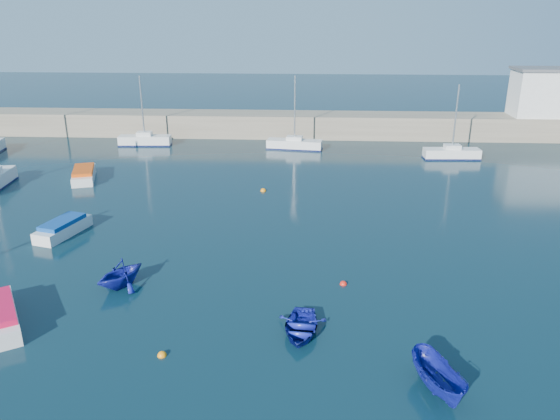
# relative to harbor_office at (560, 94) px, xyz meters

# --- Properties ---
(ground) EXTENTS (220.00, 220.00, 0.00)m
(ground) POSITION_rel_harbor_office_xyz_m (-30.00, -46.00, -5.10)
(ground) COLOR #0A242E
(ground) RESTS_ON ground
(back_wall) EXTENTS (96.00, 4.50, 2.60)m
(back_wall) POSITION_rel_harbor_office_xyz_m (-30.00, 0.00, -3.80)
(back_wall) COLOR gray
(back_wall) RESTS_ON ground
(harbor_office) EXTENTS (10.00, 4.00, 5.00)m
(harbor_office) POSITION_rel_harbor_office_xyz_m (0.00, 0.00, 0.00)
(harbor_office) COLOR silver
(harbor_office) RESTS_ON back_wall
(sailboat_5) EXTENTS (5.61, 1.87, 7.41)m
(sailboat_5) POSITION_rel_harbor_office_xyz_m (-45.49, -5.57, -4.51)
(sailboat_5) COLOR silver
(sailboat_5) RESTS_ON ground
(sailboat_6) EXTENTS (5.94, 2.37, 7.62)m
(sailboat_6) POSITION_rel_harbor_office_xyz_m (-29.22, -6.39, -4.55)
(sailboat_6) COLOR silver
(sailboat_6) RESTS_ON ground
(sailboat_7) EXTENTS (5.50, 1.77, 7.25)m
(sailboat_7) POSITION_rel_harbor_office_xyz_m (-13.59, -9.51, -4.54)
(sailboat_7) COLOR silver
(sailboat_7) RESTS_ON ground
(motorboat_1) EXTENTS (2.53, 4.42, 1.03)m
(motorboat_1) POSITION_rel_harbor_office_xyz_m (-43.72, -30.48, -4.62)
(motorboat_1) COLOR silver
(motorboat_1) RESTS_ON ground
(motorboat_2) EXTENTS (3.13, 5.18, 1.01)m
(motorboat_2) POSITION_rel_harbor_office_xyz_m (-47.19, -18.32, -4.63)
(motorboat_2) COLOR silver
(motorboat_2) RESTS_ON ground
(dinghy_center) EXTENTS (2.57, 3.40, 0.66)m
(dinghy_center) POSITION_rel_harbor_office_xyz_m (-27.91, -41.29, -4.77)
(dinghy_center) COLOR #151E94
(dinghy_center) RESTS_ON ground
(dinghy_left) EXTENTS (3.68, 3.81, 1.54)m
(dinghy_left) POSITION_rel_harbor_office_xyz_m (-37.60, -37.28, -4.33)
(dinghy_left) COLOR #151E94
(dinghy_left) RESTS_ON ground
(dinghy_right) EXTENTS (2.18, 3.63, 1.32)m
(dinghy_right) POSITION_rel_harbor_office_xyz_m (-22.55, -45.12, -4.44)
(dinghy_right) COLOR #151E94
(dinghy_right) RESTS_ON ground
(buoy_0) EXTENTS (0.41, 0.41, 0.41)m
(buoy_0) POSITION_rel_harbor_office_xyz_m (-33.82, -43.33, -5.10)
(buoy_0) COLOR orange
(buoy_0) RESTS_ON ground
(buoy_1) EXTENTS (0.40, 0.40, 0.40)m
(buoy_1) POSITION_rel_harbor_office_xyz_m (-25.69, -36.43, -5.10)
(buoy_1) COLOR red
(buoy_1) RESTS_ON ground
(buoy_3) EXTENTS (0.47, 0.47, 0.47)m
(buoy_3) POSITION_rel_harbor_office_xyz_m (-31.34, -20.69, -5.10)
(buoy_3) COLOR orange
(buoy_3) RESTS_ON ground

